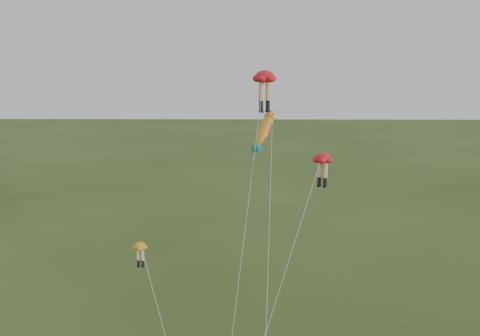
{
  "coord_description": "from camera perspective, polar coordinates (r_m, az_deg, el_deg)",
  "views": [
    {
      "loc": [
        0.76,
        -28.72,
        20.18
      ],
      "look_at": [
        0.31,
        6.0,
        13.01
      ],
      "focal_mm": 40.0,
      "sensor_mm": 36.0,
      "label": 1
    }
  ],
  "objects": [
    {
      "name": "legs_kite_red_mid",
      "position": [
        32.57,
        8.62,
        0.19
      ],
      "size": [
        6.09,
        6.59,
        14.58
      ],
      "rotation": [
        0.0,
        0.0,
        -0.54
      ],
      "color": "red",
      "rests_on": "ground"
    },
    {
      "name": "legs_kite_yellow",
      "position": [
        32.65,
        -10.35,
        -9.32
      ],
      "size": [
        4.34,
        6.32,
        9.41
      ],
      "rotation": [
        0.0,
        0.0,
        -0.21
      ],
      "color": "gold",
      "rests_on": "ground"
    },
    {
      "name": "legs_kite_red_high",
      "position": [
        37.03,
        2.62,
        9.1
      ],
      "size": [
        3.79,
        10.32,
        19.37
      ],
      "rotation": [
        0.0,
        0.0,
        0.44
      ],
      "color": "red",
      "rests_on": "ground"
    },
    {
      "name": "fish_kite",
      "position": [
        39.15,
        2.73,
        4.17
      ],
      "size": [
        2.23,
        12.77,
        16.66
      ],
      "rotation": [
        0.84,
        0.0,
        -0.55
      ],
      "color": "yellow",
      "rests_on": "ground"
    }
  ]
}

